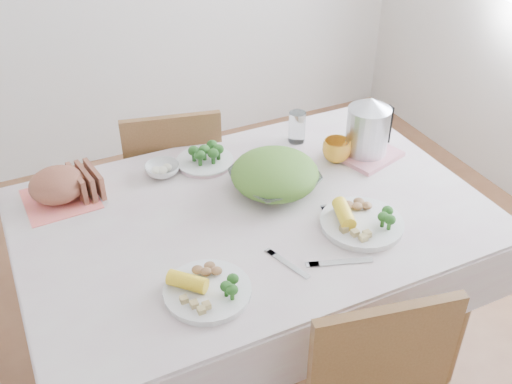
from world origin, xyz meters
name	(u,v)px	position (x,y,z in m)	size (l,w,h in m)	color
floor	(254,362)	(0.00, 0.00, 0.00)	(3.60, 3.60, 0.00)	brown
dining_table	(253,295)	(0.00, 0.00, 0.38)	(1.40, 0.90, 0.75)	brown
tablecloth	(253,212)	(0.00, 0.00, 0.76)	(1.50, 1.00, 0.01)	beige
chair_far	(173,183)	(-0.06, 0.69, 0.47)	(0.40, 0.40, 0.89)	brown
salad_bowl	(275,181)	(0.12, 0.08, 0.80)	(0.28, 0.28, 0.07)	white
dinner_plate_left	(208,291)	(-0.28, -0.29, 0.77)	(0.25, 0.25, 0.02)	white
dinner_plate_right	(362,224)	(0.28, -0.22, 0.77)	(0.27, 0.27, 0.02)	white
broccoli_plate	(205,161)	(-0.04, 0.34, 0.77)	(0.21, 0.21, 0.02)	beige
napkin	(61,199)	(-0.56, 0.34, 0.76)	(0.23, 0.23, 0.00)	#FF7166
bread_loaf	(57,185)	(-0.56, 0.34, 0.82)	(0.19, 0.18, 0.11)	brown
fruit_bowl	(162,170)	(-0.20, 0.34, 0.78)	(0.12, 0.12, 0.04)	white
yellow_mug	(337,150)	(0.41, 0.15, 0.80)	(0.11, 0.11, 0.08)	#FFA828
glass_tumbler	(297,126)	(0.35, 0.34, 0.83)	(0.06, 0.06, 0.12)	white
pink_tray	(365,153)	(0.53, 0.14, 0.77)	(0.22, 0.22, 0.02)	pink
electric_kettle	(368,127)	(0.53, 0.14, 0.88)	(0.16, 0.16, 0.22)	#B2B5BA
fork_left	(288,264)	(-0.02, -0.28, 0.76)	(0.02, 0.16, 0.00)	silver
fork_right	(333,224)	(0.20, -0.17, 0.76)	(0.02, 0.19, 0.00)	silver
knife	(341,262)	(0.13, -0.34, 0.76)	(0.02, 0.19, 0.00)	silver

